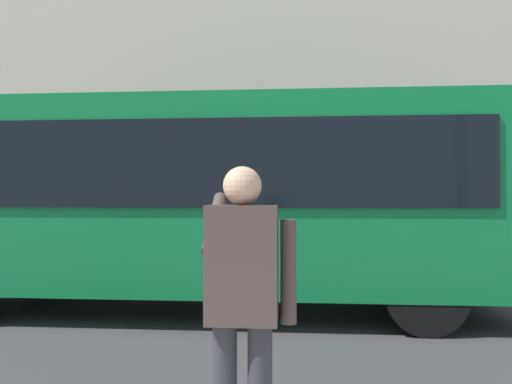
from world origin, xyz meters
TOP-DOWN VIEW (x-y plane):
  - ground_plane at (0.00, 0.00)m, footprint 60.00×60.00m
  - building_facade_far at (-0.02, -6.80)m, footprint 28.00×1.55m
  - red_bus at (1.23, 0.03)m, footprint 9.05×2.54m
  - pedestrian_photographer at (0.11, 4.26)m, footprint 0.53×0.52m

SIDE VIEW (x-z plane):
  - ground_plane at x=0.00m, z-range 0.00..0.00m
  - pedestrian_photographer at x=0.11m, z-range 0.29..1.99m
  - red_bus at x=1.23m, z-range 0.14..3.22m
  - building_facade_far at x=-0.02m, z-range -0.01..11.99m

